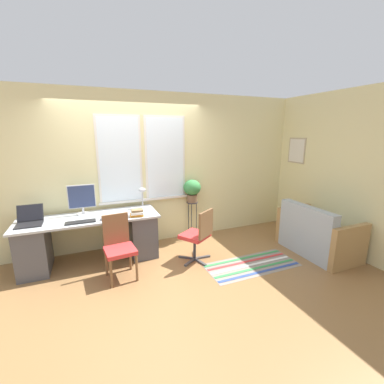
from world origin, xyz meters
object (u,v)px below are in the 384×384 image
(desk_lamp, at_px, (142,193))
(potted_plant, at_px, (192,189))
(mouse, at_px, (102,219))
(couch_loveseat, at_px, (316,236))
(office_chair_swivel, at_px, (198,234))
(keyboard, at_px, (81,222))
(monitor, at_px, (82,199))
(plant_stand, at_px, (192,208))
(book_stack, at_px, (137,213))
(desk_chair_wooden, at_px, (119,245))
(laptop, at_px, (30,220))

(desk_lamp, distance_m, potted_plant, 0.96)
(mouse, height_order, couch_loveseat, couch_loveseat)
(desk_lamp, bearing_deg, couch_loveseat, -25.94)
(office_chair_swivel, height_order, potted_plant, potted_plant)
(keyboard, relative_size, mouse, 5.89)
(monitor, distance_m, mouse, 0.53)
(desk_lamp, relative_size, plant_stand, 0.49)
(monitor, xyz_separation_m, keyboard, (-0.04, -0.40, -0.24))
(book_stack, height_order, office_chair_swivel, office_chair_swivel)
(book_stack, bearing_deg, office_chair_swivel, -25.09)
(book_stack, height_order, potted_plant, potted_plant)
(desk_lamp, xyz_separation_m, potted_plant, (0.96, 0.09, -0.03))
(monitor, relative_size, book_stack, 2.15)
(couch_loveseat, bearing_deg, desk_chair_wooden, 80.92)
(keyboard, relative_size, desk_lamp, 1.15)
(mouse, bearing_deg, desk_lamp, 29.38)
(monitor, relative_size, couch_loveseat, 0.39)
(monitor, distance_m, book_stack, 0.90)
(office_chair_swivel, distance_m, couch_loveseat, 2.04)
(book_stack, relative_size, plant_stand, 0.31)
(desk_chair_wooden, xyz_separation_m, couch_loveseat, (3.18, -0.51, -0.17))
(book_stack, relative_size, desk_chair_wooden, 0.25)
(laptop, bearing_deg, couch_loveseat, -14.44)
(monitor, bearing_deg, laptop, -164.96)
(laptop, relative_size, office_chair_swivel, 0.41)
(book_stack, bearing_deg, keyboard, 179.07)
(desk_lamp, bearing_deg, keyboard, -158.43)
(mouse, relative_size, desk_lamp, 0.20)
(mouse, xyz_separation_m, office_chair_swivel, (1.39, -0.41, -0.31))
(laptop, xyz_separation_m, monitor, (0.70, 0.19, 0.20))
(desk_lamp, xyz_separation_m, desk_chair_wooden, (-0.51, -0.79, -0.53))
(laptop, distance_m, desk_chair_wooden, 1.33)
(desk_chair_wooden, bearing_deg, mouse, 109.57)
(plant_stand, distance_m, potted_plant, 0.37)
(couch_loveseat, bearing_deg, book_stack, 72.57)
(laptop, bearing_deg, desk_lamp, 6.34)
(monitor, distance_m, potted_plant, 1.91)
(potted_plant, bearing_deg, plant_stand, 26.57)
(mouse, distance_m, desk_chair_wooden, 0.52)
(laptop, bearing_deg, keyboard, -17.26)
(laptop, distance_m, couch_loveseat, 4.49)
(office_chair_swivel, relative_size, couch_loveseat, 0.69)
(potted_plant, bearing_deg, laptop, -173.94)
(mouse, distance_m, plant_stand, 1.74)
(book_stack, bearing_deg, desk_chair_wooden, -131.52)
(book_stack, xyz_separation_m, office_chair_swivel, (0.87, -0.41, -0.34))
(office_chair_swivel, bearing_deg, laptop, -48.72)
(monitor, xyz_separation_m, mouse, (0.25, -0.40, -0.23))
(desk_chair_wooden, distance_m, couch_loveseat, 3.22)
(laptop, bearing_deg, mouse, -12.47)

